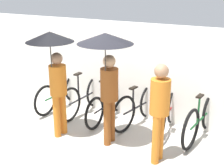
# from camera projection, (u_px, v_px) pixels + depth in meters

# --- Properties ---
(ground_plane) EXTENTS (30.00, 30.00, 0.00)m
(ground_plane) POSITION_uv_depth(u_px,v_px,m) (89.00, 152.00, 5.54)
(ground_plane) COLOR #B7B2A8
(back_wall) EXTENTS (11.26, 0.12, 2.07)m
(back_wall) POSITION_uv_depth(u_px,v_px,m) (131.00, 71.00, 6.73)
(back_wall) COLOR silver
(back_wall) RESTS_ON ground
(parked_bicycle_0) EXTENTS (0.44, 1.76, 1.06)m
(parked_bicycle_0) POSITION_uv_depth(u_px,v_px,m) (61.00, 93.00, 7.33)
(parked_bicycle_0) COLOR black
(parked_bicycle_0) RESTS_ON ground
(parked_bicycle_1) EXTENTS (0.44, 1.77, 0.99)m
(parked_bicycle_1) POSITION_uv_depth(u_px,v_px,m) (84.00, 97.00, 7.03)
(parked_bicycle_1) COLOR black
(parked_bicycle_1) RESTS_ON ground
(parked_bicycle_2) EXTENTS (0.44, 1.76, 1.09)m
(parked_bicycle_2) POSITION_uv_depth(u_px,v_px,m) (108.00, 104.00, 6.72)
(parked_bicycle_2) COLOR black
(parked_bicycle_2) RESTS_ON ground
(parked_bicycle_3) EXTENTS (0.52, 1.70, 0.99)m
(parked_bicycle_3) POSITION_uv_depth(u_px,v_px,m) (138.00, 106.00, 6.49)
(parked_bicycle_3) COLOR black
(parked_bicycle_3) RESTS_ON ground
(parked_bicycle_4) EXTENTS (0.44, 1.72, 0.97)m
(parked_bicycle_4) POSITION_uv_depth(u_px,v_px,m) (167.00, 114.00, 6.17)
(parked_bicycle_4) COLOR black
(parked_bicycle_4) RESTS_ON ground
(parked_bicycle_5) EXTENTS (0.44, 1.78, 0.99)m
(parked_bicycle_5) POSITION_uv_depth(u_px,v_px,m) (201.00, 119.00, 5.91)
(parked_bicycle_5) COLOR black
(parked_bicycle_5) RESTS_ON ground
(pedestrian_leading) EXTENTS (0.85, 0.85, 2.05)m
(pedestrian_leading) POSITION_uv_depth(u_px,v_px,m) (54.00, 60.00, 5.60)
(pedestrian_leading) COLOR #C66B1E
(pedestrian_leading) RESTS_ON ground
(pedestrian_center) EXTENTS (0.95, 0.95, 2.09)m
(pedestrian_center) POSITION_uv_depth(u_px,v_px,m) (107.00, 60.00, 5.27)
(pedestrian_center) COLOR brown
(pedestrian_center) RESTS_ON ground
(pedestrian_trailing) EXTENTS (0.32, 0.32, 1.69)m
(pedestrian_trailing) POSITION_uv_depth(u_px,v_px,m) (160.00, 106.00, 4.97)
(pedestrian_trailing) COLOR #C66B1E
(pedestrian_trailing) RESTS_ON ground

